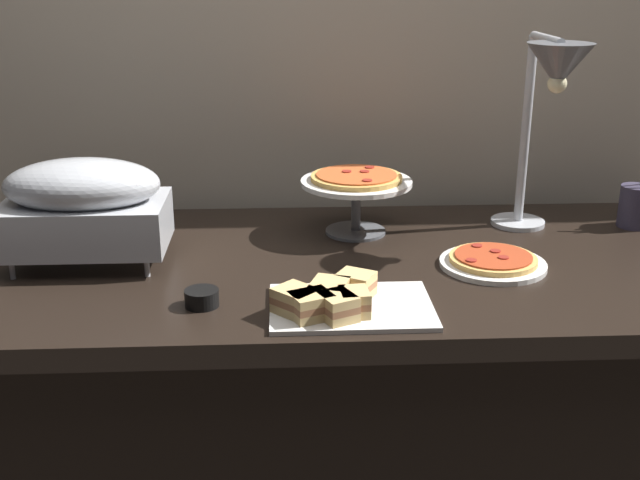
{
  "coord_description": "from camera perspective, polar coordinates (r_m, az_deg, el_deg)",
  "views": [
    {
      "loc": [
        -0.17,
        -1.71,
        1.41
      ],
      "look_at": [
        -0.09,
        0.0,
        0.81
      ],
      "focal_mm": 44.12,
      "sensor_mm": 36.0,
      "label": 1
    }
  ],
  "objects": [
    {
      "name": "chafing_dish",
      "position": [
        1.85,
        -16.75,
        2.45
      ],
      "size": [
        0.37,
        0.23,
        0.24
      ],
      "color": "#B7BABF",
      "rests_on": "buffet_table"
    },
    {
      "name": "pizza_plate_front",
      "position": [
        1.83,
        12.43,
        -1.53
      ],
      "size": [
        0.24,
        0.24,
        0.03
      ],
      "color": "white",
      "rests_on": "buffet_table"
    },
    {
      "name": "back_wall",
      "position": [
        2.22,
        1.62,
        13.93
      ],
      "size": [
        4.4,
        0.04,
        2.4
      ],
      "primitive_type": "cube",
      "color": "tan",
      "rests_on": "ground_plane"
    },
    {
      "name": "sauce_cup_near",
      "position": [
        1.6,
        -8.57,
        -4.12
      ],
      "size": [
        0.07,
        0.07,
        0.03
      ],
      "color": "black",
      "rests_on": "buffet_table"
    },
    {
      "name": "utensil_holder",
      "position": [
        2.21,
        21.93,
        2.34
      ],
      "size": [
        0.08,
        0.08,
        0.23
      ],
      "color": "#383347",
      "rests_on": "buffet_table"
    },
    {
      "name": "pizza_plate_center",
      "position": [
        1.98,
        2.65,
        3.94
      ],
      "size": [
        0.28,
        0.28,
        0.16
      ],
      "color": "#595B60",
      "rests_on": "buffet_table"
    },
    {
      "name": "buffet_table",
      "position": [
        2.0,
        2.54,
        -11.51
      ],
      "size": [
        1.9,
        0.84,
        0.76
      ],
      "color": "black",
      "rests_on": "ground_plane"
    },
    {
      "name": "heat_lamp",
      "position": [
        1.91,
        16.43,
        10.61
      ],
      "size": [
        0.15,
        0.34,
        0.5
      ],
      "color": "#B7BABF",
      "rests_on": "buffet_table"
    },
    {
      "name": "sandwich_platter",
      "position": [
        1.55,
        1.2,
        -4.48
      ],
      "size": [
        0.32,
        0.23,
        0.06
      ],
      "color": "white",
      "rests_on": "buffet_table"
    }
  ]
}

